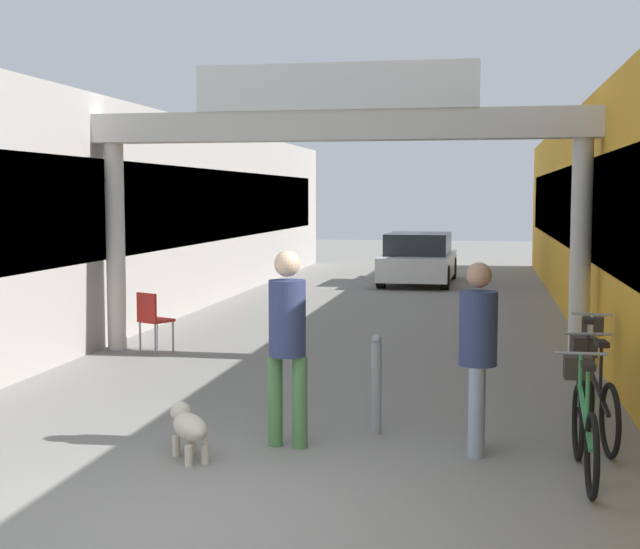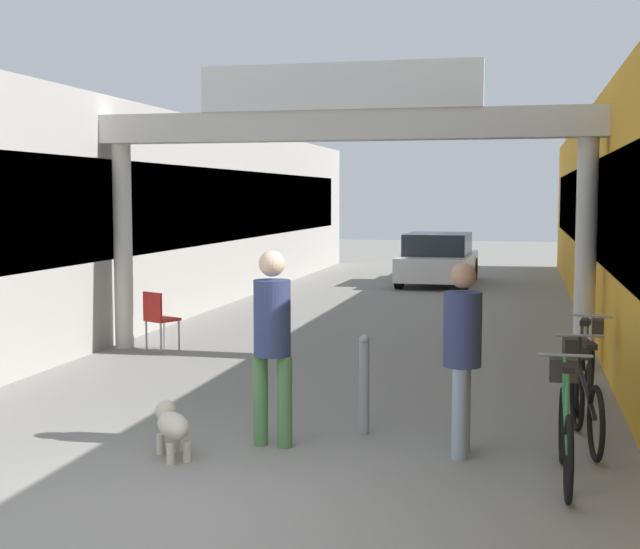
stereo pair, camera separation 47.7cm
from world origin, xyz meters
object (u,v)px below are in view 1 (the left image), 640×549
(pedestrian_with_dog, at_px, (287,334))
(bicycle_black_second, at_px, (594,393))
(pedestrian_companion, at_px, (478,345))
(dog_on_leash, at_px, (188,426))
(parked_car_white, at_px, (419,259))
(bollard_post_metal, at_px, (376,383))
(bicycle_green_nearest, at_px, (583,422))
(cafe_chair_red_nearer, at_px, (152,316))
(bicycle_silver_third, at_px, (589,364))

(pedestrian_with_dog, distance_m, bicycle_black_second, 2.98)
(pedestrian_companion, bearing_deg, bicycle_black_second, 32.32)
(dog_on_leash, height_order, parked_car_white, parked_car_white)
(bicycle_black_second, distance_m, bollard_post_metal, 2.07)
(pedestrian_with_dog, bearing_deg, bicycle_black_second, 15.76)
(bicycle_green_nearest, bearing_deg, pedestrian_companion, 152.92)
(pedestrian_companion, relative_size, parked_car_white, 0.43)
(bicycle_black_second, bearing_deg, pedestrian_companion, -147.68)
(pedestrian_with_dog, bearing_deg, bicycle_green_nearest, -7.59)
(pedestrian_companion, distance_m, cafe_chair_red_nearer, 6.45)
(bicycle_silver_third, relative_size, parked_car_white, 0.41)
(bollard_post_metal, xyz_separation_m, parked_car_white, (-0.69, 14.90, 0.15))
(bicycle_green_nearest, relative_size, parked_car_white, 0.42)
(bicycle_green_nearest, bearing_deg, pedestrian_with_dog, 172.41)
(parked_car_white, bearing_deg, pedestrian_with_dog, -90.21)
(dog_on_leash, relative_size, bollard_post_metal, 0.64)
(pedestrian_companion, xyz_separation_m, cafe_chair_red_nearer, (-4.75, 4.34, -0.45))
(bicycle_silver_third, bearing_deg, cafe_chair_red_nearer, 160.30)
(bicycle_black_second, bearing_deg, bicycle_green_nearest, -100.93)
(dog_on_leash, height_order, bicycle_black_second, bicycle_black_second)
(pedestrian_with_dog, height_order, bicycle_silver_third, pedestrian_with_dog)
(bicycle_black_second, bearing_deg, bollard_post_metal, -175.06)
(pedestrian_companion, height_order, bicycle_black_second, pedestrian_companion)
(cafe_chair_red_nearer, distance_m, parked_car_white, 11.49)
(dog_on_leash, relative_size, bicycle_green_nearest, 0.37)
(dog_on_leash, relative_size, cafe_chair_red_nearer, 0.71)
(pedestrian_with_dog, relative_size, parked_car_white, 0.45)
(bicycle_silver_third, height_order, bollard_post_metal, bicycle_silver_third)
(bicycle_black_second, distance_m, parked_car_white, 14.97)
(bicycle_green_nearest, bearing_deg, bicycle_black_second, 79.07)
(bicycle_green_nearest, height_order, parked_car_white, parked_car_white)
(bicycle_green_nearest, xyz_separation_m, cafe_chair_red_nearer, (-5.62, 4.78, 0.10))
(bicycle_green_nearest, relative_size, cafe_chair_red_nearer, 1.90)
(pedestrian_with_dog, xyz_separation_m, bollard_post_metal, (0.75, 0.61, -0.55))
(dog_on_leash, height_order, bicycle_green_nearest, bicycle_green_nearest)
(pedestrian_with_dog, height_order, pedestrian_companion, pedestrian_with_dog)
(pedestrian_companion, relative_size, bicycle_black_second, 1.02)
(cafe_chair_red_nearer, bearing_deg, bicycle_black_second, -31.99)
(dog_on_leash, relative_size, bicycle_silver_third, 0.38)
(bicycle_green_nearest, height_order, bicycle_black_second, same)
(bicycle_green_nearest, distance_m, bollard_post_metal, 2.08)
(bollard_post_metal, relative_size, parked_car_white, 0.24)
(bollard_post_metal, bearing_deg, bicycle_green_nearest, -27.53)
(bollard_post_metal, height_order, parked_car_white, parked_car_white)
(parked_car_white, bearing_deg, dog_on_leash, -92.99)
(bicycle_silver_third, relative_size, cafe_chair_red_nearer, 1.88)
(bicycle_black_second, xyz_separation_m, bicycle_silver_third, (0.12, 1.51, 0.00))
(dog_on_leash, xyz_separation_m, bicycle_green_nearest, (3.37, 0.17, 0.15))
(bicycle_black_second, relative_size, bicycle_silver_third, 1.01)
(pedestrian_with_dog, bearing_deg, dog_on_leash, -146.48)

